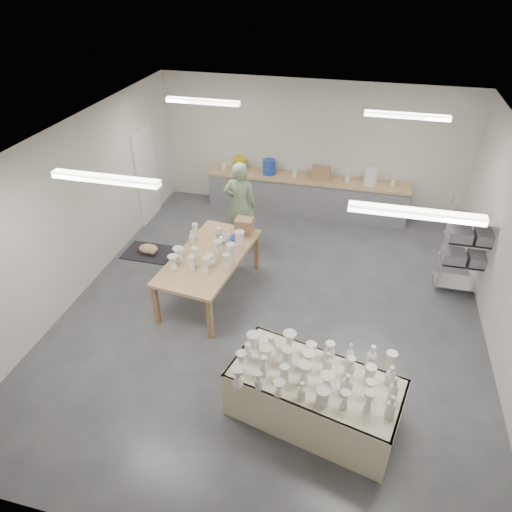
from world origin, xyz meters
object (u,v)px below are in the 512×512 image
(work_table, at_px, (213,253))
(red_stool, at_px, (244,224))
(drying_table, at_px, (313,395))
(potter, at_px, (240,205))

(work_table, distance_m, red_stool, 2.02)
(drying_table, xyz_separation_m, potter, (-2.09, 3.97, 0.50))
(drying_table, height_order, work_table, work_table)
(work_table, height_order, potter, potter)
(potter, bearing_deg, work_table, 81.43)
(drying_table, relative_size, potter, 1.27)
(drying_table, relative_size, work_table, 1.00)
(drying_table, bearing_deg, red_stool, 129.39)
(drying_table, bearing_deg, potter, 130.91)
(work_table, xyz_separation_m, potter, (0.03, 1.69, 0.09))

